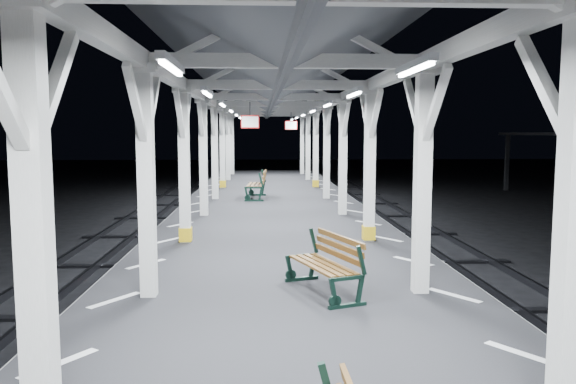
{
  "coord_description": "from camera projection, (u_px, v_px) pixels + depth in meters",
  "views": [
    {
      "loc": [
        -0.36,
        -10.07,
        3.38
      ],
      "look_at": [
        0.17,
        0.97,
        2.2
      ],
      "focal_mm": 35.0,
      "sensor_mm": 36.0,
      "label": 1
    }
  ],
  "objects": [
    {
      "name": "track_left",
      "position": [
        5.0,
        316.0,
        10.13
      ],
      "size": [
        2.2,
        60.0,
        0.16
      ],
      "color": "#2D2D33",
      "rests_on": "ground"
    },
    {
      "name": "hazard_stripes_left",
      "position": [
        146.0,
        264.0,
        10.15
      ],
      "size": [
        1.0,
        48.0,
        0.01
      ],
      "primitive_type": "cube",
      "color": "silver",
      "rests_on": "platform"
    },
    {
      "name": "track_right",
      "position": [
        545.0,
        307.0,
        10.61
      ],
      "size": [
        2.2,
        60.0,
        0.16
      ],
      "color": "#2D2D33",
      "rests_on": "ground"
    },
    {
      "name": "ground",
      "position": [
        281.0,
        316.0,
        10.38
      ],
      "size": [
        120.0,
        120.0,
        0.0
      ],
      "primitive_type": "plane",
      "color": "black",
      "rests_on": "ground"
    },
    {
      "name": "bench_mid",
      "position": [
        328.0,
        262.0,
        8.32
      ],
      "size": [
        1.08,
        1.68,
        0.86
      ],
      "rotation": [
        0.0,
        0.0,
        0.35
      ],
      "color": "black",
      "rests_on": "platform"
    },
    {
      "name": "bench_far",
      "position": [
        259.0,
        184.0,
        20.21
      ],
      "size": [
        0.8,
        1.89,
        1.01
      ],
      "rotation": [
        0.0,
        0.0,
        -0.06
      ],
      "color": "black",
      "rests_on": "platform"
    },
    {
      "name": "canopy",
      "position": [
        281.0,
        65.0,
        9.87
      ],
      "size": [
        5.4,
        49.0,
        4.65
      ],
      "color": "silver",
      "rests_on": "platform"
    },
    {
      "name": "platform",
      "position": [
        281.0,
        289.0,
        10.32
      ],
      "size": [
        6.0,
        50.0,
        1.0
      ],
      "primitive_type": "cube",
      "color": "black",
      "rests_on": "ground"
    },
    {
      "name": "hazard_stripes_right",
      "position": [
        413.0,
        261.0,
        10.39
      ],
      "size": [
        1.0,
        48.0,
        0.01
      ],
      "primitive_type": "cube",
      "color": "silver",
      "rests_on": "platform"
    }
  ]
}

